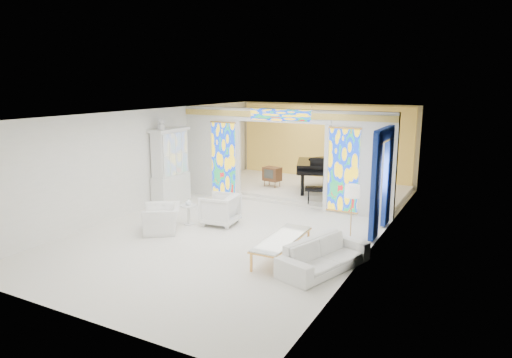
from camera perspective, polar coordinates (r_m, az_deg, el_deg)
The scene contains 24 objects.
floor at distance 12.76m, azimuth -0.71°, elevation -5.28°, with size 12.00×12.00×0.00m, color silver.
ceiling at distance 12.21m, azimuth -0.75°, elevation 8.29°, with size 7.00×12.00×0.02m, color silver.
wall_back at distance 17.83m, azimuth 8.60°, elevation 4.51°, with size 7.00×0.02×3.00m, color silver.
wall_front at distance 7.84m, azimuth -22.40°, elevation -5.95°, with size 7.00×0.02×3.00m, color silver.
wall_left at distance 14.39m, azimuth -13.06°, elevation 2.54°, with size 0.02×12.00×3.00m, color silver.
wall_right at distance 11.18m, azimuth 15.21°, elevation -0.25°, with size 0.02×12.00×3.00m, color silver.
partition_wall at distance 14.13m, azimuth 3.16°, elevation 3.29°, with size 7.00×0.22×3.00m.
stained_glass_left at distance 15.05m, azimuth -4.06°, elevation 2.46°, with size 0.90×0.04×2.40m, color gold.
stained_glass_right at distance 13.38m, azimuth 10.87°, elevation 1.06°, with size 0.90×0.04×2.40m, color gold.
stained_glass_transom at distance 13.91m, azimuth 3.03°, elevation 7.99°, with size 2.00×0.04×0.34m, color gold.
alcove_platform at distance 16.33m, azimuth 6.21°, elevation -1.15°, with size 6.80×3.80×0.18m, color silver.
gold_curtain_back at distance 17.72m, azimuth 8.47°, elevation 4.46°, with size 6.70×0.10×2.90m, color #F1C354.
chandelier at distance 15.79m, azimuth 6.95°, elevation 7.42°, with size 0.48×0.48×0.30m, color #E09F4E.
blue_drapes at distance 11.86m, azimuth 15.52°, elevation 0.80°, with size 0.14×1.85×2.65m.
china_cabinet at distance 14.71m, azimuth -10.65°, elevation 1.54°, with size 0.56×1.46×2.72m.
armchair_left at distance 12.05m, azimuth -11.66°, elevation -4.89°, with size 1.05×0.92×0.68m, color silver.
armchair_right at distance 12.41m, azimuth -4.52°, elevation -3.81°, with size 0.89×0.92×0.83m, color white.
sofa at distance 9.60m, azimuth 8.52°, elevation -9.39°, with size 2.15×0.84×0.63m, color silver.
side_table at distance 12.51m, azimuth -8.42°, elevation -4.06°, with size 0.52×0.52×0.55m.
vase at distance 12.43m, azimuth -8.46°, elevation -2.82°, with size 0.17×0.17×0.18m, color silver.
coffee_table at distance 10.07m, azimuth 3.27°, elevation -7.56°, with size 0.70×2.09×0.46m.
floor_lamp at distance 10.90m, azimuth 11.93°, elevation -1.85°, with size 0.44×0.44×1.44m.
grand_piano at distance 15.58m, azimuth 8.77°, elevation 1.59°, with size 2.26×3.43×1.23m.
tv_console at distance 16.03m, azimuth 2.03°, elevation 0.62°, with size 0.65×0.50×0.69m.
Camera 1 is at (5.85, -10.68, 3.80)m, focal length 32.00 mm.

